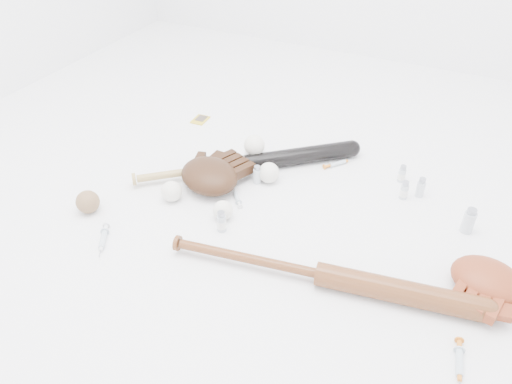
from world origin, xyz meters
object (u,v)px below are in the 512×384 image
at_px(bat_wood, 320,274).
at_px(pedestal, 254,159).
at_px(glove_dark, 209,175).
at_px(bat_dark, 247,163).

xyz_separation_m(bat_wood, pedestal, (-0.44, 0.47, -0.01)).
distance_m(glove_dark, pedestal, 0.22).
bearing_deg(bat_wood, bat_dark, 127.60).
distance_m(bat_dark, pedestal, 0.05).
relative_size(glove_dark, pedestal, 3.33).
xyz_separation_m(bat_dark, glove_dark, (-0.08, -0.15, 0.02)).
distance_m(bat_wood, pedestal, 0.64).
relative_size(bat_wood, pedestal, 11.60).
bearing_deg(pedestal, glove_dark, -111.38).
bearing_deg(bat_dark, pedestal, 45.30).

